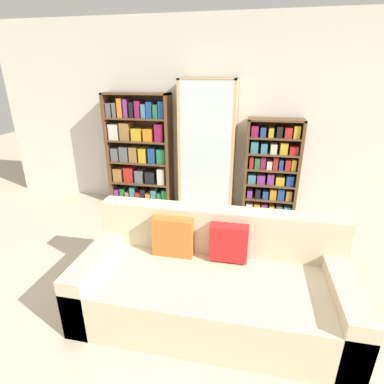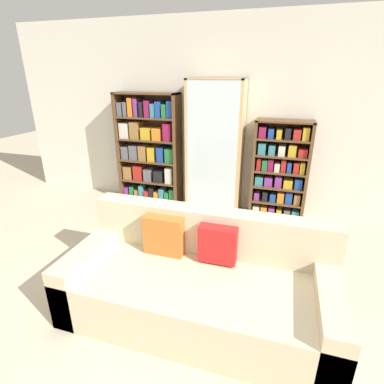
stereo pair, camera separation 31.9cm
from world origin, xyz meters
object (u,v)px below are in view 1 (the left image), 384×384
Objects in this scene: display_cabinet at (207,149)px; wine_bottle at (245,255)px; bookshelf_right at (271,170)px; bookshelf_left at (140,153)px; couch at (212,283)px.

display_cabinet reaches higher than wine_bottle.
bookshelf_left is at bearing -179.99° from bookshelf_right.
display_cabinet is 1.37× the size of bookshelf_right.
bookshelf_right reaches higher than couch.
bookshelf_left is at bearing 179.12° from display_cabinet.
bookshelf_right is at bearing 1.01° from display_cabinet.
display_cabinet reaches higher than bookshelf_left.
bookshelf_left is 0.90× the size of display_cabinet.
bookshelf_left reaches higher than bookshelf_right.
bookshelf_left is at bearing 139.28° from wine_bottle.
couch is at bearing -79.77° from display_cabinet.
couch reaches higher than wine_bottle.
couch is at bearing -110.28° from wine_bottle.
couch is 2.63m from bookshelf_left.
display_cabinet reaches higher than bookshelf_right.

